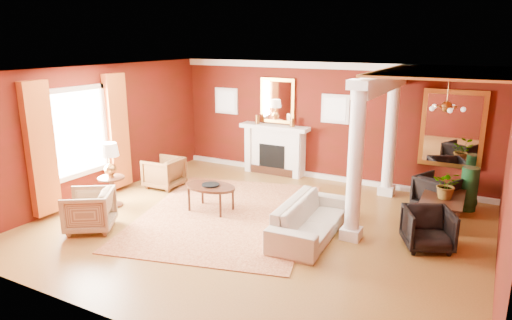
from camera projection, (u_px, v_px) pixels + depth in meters
The scene contains 27 objects.
ground at pixel (259, 226), 8.64m from camera, with size 8.00×8.00×0.00m, color brown.
room_shell at pixel (259, 121), 8.12m from camera, with size 8.04×7.04×2.92m.
fireplace at pixel (275, 149), 11.89m from camera, with size 1.85×0.42×1.29m.
overmantel_mirror at pixel (277, 101), 11.69m from camera, with size 0.95×0.07×1.15m.
flank_window_left at pixel (226, 101), 12.43m from camera, with size 0.70×0.07×0.70m.
flank_window_right at pixel (335, 109), 11.01m from camera, with size 0.70×0.07×0.70m.
left_window at pixel (82, 138), 9.55m from camera, with size 0.21×2.55×2.60m.
column_front at pixel (355, 161), 7.75m from camera, with size 0.36×0.36×2.80m.
column_back at pixel (391, 133), 10.05m from camera, with size 0.36×0.36×2.80m.
header_beam at pixel (383, 83), 8.80m from camera, with size 0.30×3.20×0.32m, color white.
amber_ceiling at pixel (447, 72), 8.08m from camera, with size 2.30×3.40×0.04m, color #E49243.
dining_mirror at pixel (452, 129), 9.85m from camera, with size 1.30×0.07×1.70m.
chandelier at pixel (447, 107), 8.26m from camera, with size 0.60×0.62×0.75m.
crown_trim at pixel (327, 66), 10.86m from camera, with size 8.00×0.08×0.16m, color white.
base_trim at pixel (323, 176), 11.57m from camera, with size 8.00×0.08×0.12m, color white.
rug at pixel (227, 214), 9.21m from camera, with size 3.29×4.39×0.02m, color maroon.
sofa at pixel (311, 213), 8.14m from camera, with size 2.23×0.65×0.87m, color beige.
armchair_leopard at pixel (164, 171), 10.82m from camera, with size 0.78×0.73×0.80m, color black.
armchair_stripe at pixel (89, 208), 8.39m from camera, with size 0.82×0.76×0.84m, color tan.
coffee_table at pixel (211, 188), 9.29m from camera, with size 1.08×1.08×0.55m.
coffee_book at pixel (210, 180), 9.28m from camera, with size 0.16×0.02×0.22m, color black.
side_table at pixel (110, 165), 9.47m from camera, with size 0.55×0.55×1.37m.
dining_table at pixel (444, 202), 8.83m from camera, with size 1.36×0.48×0.76m, color black.
dining_chair_near at pixel (428, 227), 7.65m from camera, with size 0.75×0.70×0.77m, color black.
dining_chair_far at pixel (438, 190), 9.46m from camera, with size 0.76×0.72×0.79m, color black.
green_urn at pixel (468, 193), 9.38m from camera, with size 0.38×0.38×0.92m.
potted_plant at pixel (449, 174), 8.60m from camera, with size 0.51×0.56×0.44m, color #26591E.
Camera 1 is at (3.77, -7.09, 3.45)m, focal length 32.00 mm.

